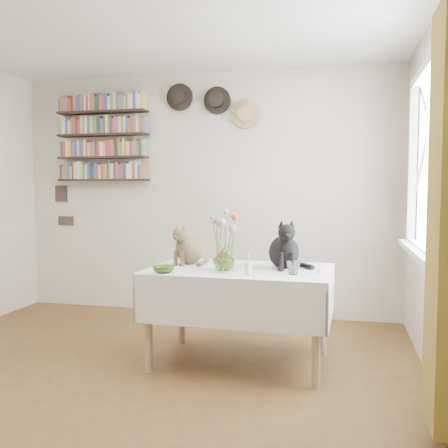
% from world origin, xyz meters
% --- Properties ---
extents(room, '(4.08, 4.58, 2.58)m').
position_xyz_m(room, '(0.00, 0.00, 1.25)').
color(room, brown).
rests_on(room, ground).
extents(window, '(0.12, 1.52, 1.32)m').
position_xyz_m(window, '(1.97, 0.80, 1.40)').
color(window, white).
rests_on(window, room).
extents(curtain, '(0.12, 0.38, 2.10)m').
position_xyz_m(curtain, '(1.90, -0.12, 1.15)').
color(curtain, brown).
rests_on(curtain, room).
extents(dining_table, '(1.36, 0.90, 0.72)m').
position_xyz_m(dining_table, '(0.67, 0.82, 0.54)').
color(dining_table, white).
rests_on(dining_table, room).
extents(tabby_cat, '(0.31, 0.34, 0.32)m').
position_xyz_m(tabby_cat, '(0.24, 0.95, 0.88)').
color(tabby_cat, olive).
rests_on(tabby_cat, dining_table).
extents(black_cat, '(0.32, 0.37, 0.37)m').
position_xyz_m(black_cat, '(0.99, 0.91, 0.90)').
color(black_cat, black).
rests_on(black_cat, dining_table).
extents(flower_vase, '(0.20, 0.20, 0.17)m').
position_xyz_m(flower_vase, '(0.58, 0.71, 0.80)').
color(flower_vase, '#8CB337').
rests_on(flower_vase, dining_table).
extents(green_bowl, '(0.20, 0.20, 0.05)m').
position_xyz_m(green_bowl, '(0.19, 0.50, 0.74)').
color(green_bowl, '#8CB337').
rests_on(green_bowl, dining_table).
extents(drinking_glass, '(0.13, 0.13, 0.09)m').
position_xyz_m(drinking_glass, '(1.08, 0.64, 0.76)').
color(drinking_glass, white).
rests_on(drinking_glass, dining_table).
extents(candlestick, '(0.04, 0.04, 0.16)m').
position_xyz_m(candlestick, '(0.79, 0.54, 0.77)').
color(candlestick, white).
rests_on(candlestick, dining_table).
extents(berry_jar, '(0.04, 0.04, 0.18)m').
position_xyz_m(berry_jar, '(0.58, 0.60, 0.79)').
color(berry_jar, white).
rests_on(berry_jar, dining_table).
extents(porcelain_figurine, '(0.04, 0.04, 0.08)m').
position_xyz_m(porcelain_figurine, '(1.26, 0.71, 0.75)').
color(porcelain_figurine, white).
rests_on(porcelain_figurine, dining_table).
extents(flower_bouquet, '(0.17, 0.12, 0.39)m').
position_xyz_m(flower_bouquet, '(0.57, 0.72, 1.06)').
color(flower_bouquet, '#4C7233').
rests_on(flower_bouquet, flower_vase).
extents(bookshelf_unit, '(1.00, 0.16, 0.91)m').
position_xyz_m(bookshelf_unit, '(-1.10, 2.16, 1.84)').
color(bookshelf_unit, black).
rests_on(bookshelf_unit, room).
extents(wall_hats, '(0.98, 0.09, 0.48)m').
position_xyz_m(wall_hats, '(0.12, 2.19, 2.17)').
color(wall_hats, black).
rests_on(wall_hats, room).
extents(wall_art_plaques, '(0.21, 0.02, 0.44)m').
position_xyz_m(wall_art_plaques, '(-1.63, 2.23, 1.12)').
color(wall_art_plaques, '#38281E').
rests_on(wall_art_plaques, room).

